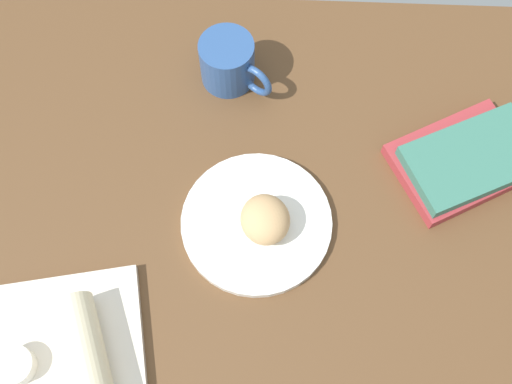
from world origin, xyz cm
name	(u,v)px	position (x,y,z in cm)	size (l,w,h in cm)	color
dining_table	(264,229)	(0.00, 0.00, 2.00)	(110.00, 90.00, 4.00)	brown
round_plate	(255,221)	(1.36, -0.30, 4.70)	(23.80, 23.80, 1.40)	white
scone_pastry	(263,219)	(0.11, 0.71, 8.14)	(8.21, 7.56, 5.49)	tan
square_plate	(58,360)	(29.03, 22.32, 4.80)	(24.52, 24.52, 1.60)	silver
sauce_cup	(14,366)	(34.38, 23.67, 6.97)	(5.54, 5.54, 2.55)	silver
breakfast_wrap	(82,349)	(24.74, 21.25, 8.59)	(5.97, 5.97, 14.94)	beige
book_stack	(465,160)	(-32.11, -11.60, 6.19)	(26.18, 23.13, 4.60)	#A53338
coffee_mug	(228,62)	(7.16, -27.33, 8.57)	(12.67, 10.62, 8.93)	#2D518C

